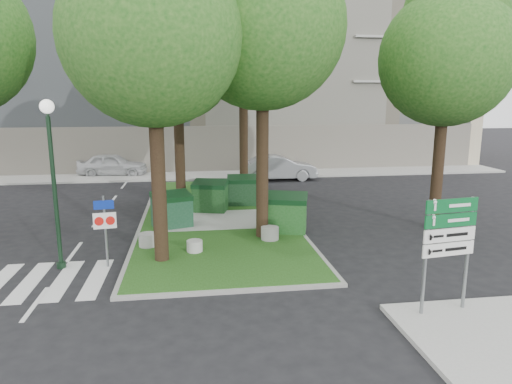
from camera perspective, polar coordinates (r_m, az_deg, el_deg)
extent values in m
plane|color=black|center=(12.48, -5.28, -12.48)|extent=(120.00, 120.00, 0.00)
cube|color=#204513|center=(20.05, -5.03, -2.89)|extent=(6.00, 16.00, 0.12)
cube|color=gray|center=(20.05, -5.03, -2.91)|extent=(6.30, 16.30, 0.10)
cube|color=#999993|center=(30.30, -7.08, 2.07)|extent=(42.00, 3.00, 0.12)
cube|color=silver|center=(14.23, -21.11, -10.10)|extent=(5.00, 3.00, 0.01)
cube|color=#BCA98D|center=(37.49, -7.64, 16.08)|extent=(41.00, 12.00, 16.00)
cylinder|color=black|center=(14.06, -12.17, 3.18)|extent=(0.44, 0.44, 6.16)
sphere|color=#174D14|center=(14.01, -12.86, 18.48)|extent=(5.20, 5.20, 5.20)
cylinder|color=black|center=(16.16, 0.80, 5.53)|extent=(0.44, 0.44, 6.72)
sphere|color=#174D14|center=(16.24, 0.84, 20.00)|extent=(5.60, 5.60, 5.60)
cylinder|color=black|center=(20.50, -9.54, 5.51)|extent=(0.44, 0.44, 5.88)
sphere|color=#174D14|center=(20.43, -9.89, 15.51)|extent=(4.80, 4.80, 4.80)
sphere|color=#174D14|center=(20.80, -9.17, 20.12)|extent=(3.60, 3.60, 3.60)
cylinder|color=black|center=(23.58, -1.56, 7.83)|extent=(0.44, 0.44, 7.00)
sphere|color=#174D14|center=(23.68, -1.62, 18.15)|extent=(5.80, 5.80, 5.80)
sphere|color=#174D14|center=(24.21, -0.94, 22.80)|extent=(4.35, 4.35, 4.35)
cylinder|color=black|center=(19.05, 21.90, 4.36)|extent=(0.44, 0.44, 5.88)
sphere|color=#174D14|center=(18.98, 22.75, 15.10)|extent=(5.00, 5.00, 5.00)
sphere|color=#174D14|center=(19.49, 23.65, 19.91)|extent=(3.75, 3.75, 3.75)
cube|color=#0F3920|center=(18.20, -10.47, -2.52)|extent=(1.67, 1.37, 1.13)
cube|color=black|center=(18.05, -10.55, -0.50)|extent=(1.74, 1.45, 0.33)
cube|color=#103611|center=(20.44, -5.74, -0.80)|extent=(1.66, 1.33, 1.14)
cube|color=black|center=(20.31, -5.78, 1.03)|extent=(1.72, 1.41, 0.33)
cube|color=black|center=(21.66, -1.64, -0.05)|extent=(1.51, 1.10, 1.12)
cube|color=black|center=(21.54, -1.65, 1.65)|extent=(1.57, 1.17, 0.32)
cube|color=#164816|center=(17.34, 3.78, -2.96)|extent=(1.74, 1.42, 1.19)
cube|color=black|center=(17.17, 3.81, -0.73)|extent=(1.82, 1.50, 0.34)
cylinder|color=#9C9B97|center=(16.09, -13.37, -5.83)|extent=(0.61, 0.61, 0.44)
cylinder|color=#9A9995|center=(16.38, 1.74, -5.16)|extent=(0.64, 0.64, 0.45)
cylinder|color=#ABA9A5|center=(15.27, -7.69, -6.70)|extent=(0.52, 0.52, 0.37)
cylinder|color=yellow|center=(22.66, 0.77, -0.10)|extent=(0.39, 0.39, 0.68)
cylinder|color=black|center=(14.73, -23.83, -0.30)|extent=(0.13, 0.13, 4.58)
cylinder|color=black|center=(15.31, -23.15, -8.38)|extent=(0.27, 0.27, 0.18)
sphere|color=white|center=(14.46, -24.68, 9.69)|extent=(0.40, 0.40, 0.40)
cylinder|color=slate|center=(14.57, -18.28, -4.76)|extent=(0.08, 0.08, 2.24)
cube|color=navy|center=(14.36, -18.50, -1.50)|extent=(0.58, 0.11, 0.27)
cube|color=white|center=(14.48, -18.37, -3.40)|extent=(0.67, 0.12, 0.49)
cylinder|color=red|center=(14.51, -19.00, -3.41)|extent=(0.27, 0.06, 0.27)
cylinder|color=red|center=(14.45, -17.75, -3.39)|extent=(0.27, 0.06, 0.27)
cylinder|color=slate|center=(11.28, 20.41, -7.75)|extent=(0.09, 0.09, 2.74)
cylinder|color=slate|center=(11.98, 24.93, -6.98)|extent=(0.09, 0.09, 2.74)
cube|color=#0A5726|center=(11.30, 23.22, -1.53)|extent=(1.36, 0.23, 0.32)
cube|color=#0A5726|center=(11.38, 23.08, -3.23)|extent=(1.36, 0.23, 0.32)
cube|color=white|center=(11.47, 22.94, -4.91)|extent=(1.36, 0.23, 0.32)
cube|color=white|center=(11.57, 22.80, -6.57)|extent=(1.36, 0.23, 0.32)
imported|color=silver|center=(31.61, -17.48, 3.30)|extent=(4.61, 2.24, 1.52)
imported|color=#929599|center=(28.66, 2.83, 3.05)|extent=(4.75, 1.70, 1.56)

